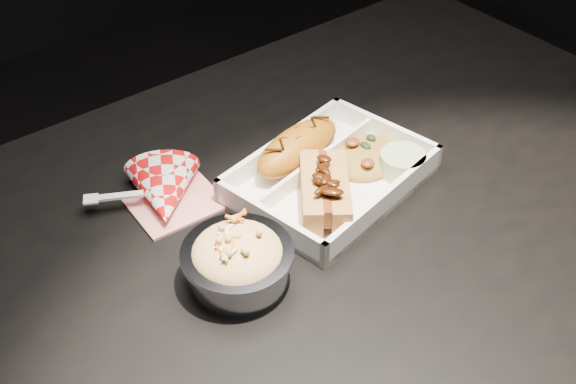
# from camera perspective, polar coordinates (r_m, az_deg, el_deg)

# --- Properties ---
(dining_table) EXTENTS (1.20, 0.80, 0.75)m
(dining_table) POSITION_cam_1_polar(r_m,az_deg,el_deg) (0.96, 2.51, -6.23)
(dining_table) COLOR black
(dining_table) RESTS_ON ground
(food_tray) EXTENTS (0.28, 0.22, 0.04)m
(food_tray) POSITION_cam_1_polar(r_m,az_deg,el_deg) (0.94, 3.31, 1.08)
(food_tray) COLOR white
(food_tray) RESTS_ON dining_table
(fried_pastry) EXTENTS (0.16, 0.09, 0.05)m
(fried_pastry) POSITION_cam_1_polar(r_m,az_deg,el_deg) (0.96, 0.77, 3.54)
(fried_pastry) COLOR #A95E10
(fried_pastry) RESTS_ON food_tray
(hotdog) EXTENTS (0.12, 0.14, 0.06)m
(hotdog) POSITION_cam_1_polar(r_m,az_deg,el_deg) (0.89, 2.92, 0.12)
(hotdog) COLOR #BB7F3F
(hotdog) RESTS_ON food_tray
(fried_rice_mound) EXTENTS (0.12, 0.11, 0.03)m
(fried_rice_mound) POSITION_cam_1_polar(r_m,az_deg,el_deg) (0.97, 6.26, 3.22)
(fried_rice_mound) COLOR #AE8032
(fried_rice_mound) RESTS_ON food_tray
(cupcake_liner) EXTENTS (0.06, 0.06, 0.03)m
(cupcake_liner) POSITION_cam_1_polar(r_m,az_deg,el_deg) (0.96, 9.02, 2.24)
(cupcake_liner) COLOR #A8BB8D
(cupcake_liner) RESTS_ON food_tray
(foil_coleslaw_cup) EXTENTS (0.13, 0.13, 0.07)m
(foil_coleslaw_cup) POSITION_cam_1_polar(r_m,az_deg,el_deg) (0.80, -4.01, -5.31)
(foil_coleslaw_cup) COLOR silver
(foil_coleslaw_cup) RESTS_ON dining_table
(napkin_fork) EXTENTS (0.16, 0.14, 0.10)m
(napkin_fork) POSITION_cam_1_polar(r_m,az_deg,el_deg) (0.92, -9.75, -0.12)
(napkin_fork) COLOR red
(napkin_fork) RESTS_ON dining_table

